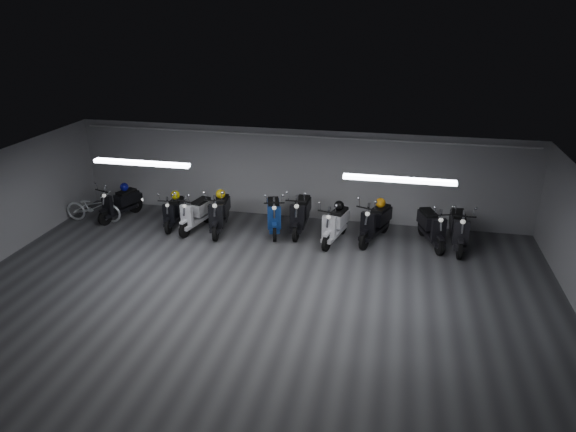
% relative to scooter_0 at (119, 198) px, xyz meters
% --- Properties ---
extents(floor, '(14.00, 10.00, 0.01)m').
position_rel_scooter_0_xyz_m(floor, '(5.36, -3.70, -0.68)').
color(floor, '#3D3D3F').
rests_on(floor, ground).
extents(ceiling, '(14.00, 10.00, 0.01)m').
position_rel_scooter_0_xyz_m(ceiling, '(5.36, -3.70, 2.13)').
color(ceiling, slate).
rests_on(ceiling, ground).
extents(back_wall, '(14.00, 0.01, 2.80)m').
position_rel_scooter_0_xyz_m(back_wall, '(5.36, 1.30, 0.72)').
color(back_wall, '#97979A').
rests_on(back_wall, ground).
extents(front_wall, '(14.00, 0.01, 2.80)m').
position_rel_scooter_0_xyz_m(front_wall, '(5.36, -8.71, 0.72)').
color(front_wall, '#97979A').
rests_on(front_wall, ground).
extents(fluor_strip_left, '(2.40, 0.18, 0.08)m').
position_rel_scooter_0_xyz_m(fluor_strip_left, '(2.36, -2.70, 2.06)').
color(fluor_strip_left, white).
rests_on(fluor_strip_left, ceiling).
extents(fluor_strip_right, '(2.40, 0.18, 0.08)m').
position_rel_scooter_0_xyz_m(fluor_strip_right, '(8.36, -2.70, 2.06)').
color(fluor_strip_right, white).
rests_on(fluor_strip_right, ceiling).
extents(conduit, '(13.60, 0.05, 0.05)m').
position_rel_scooter_0_xyz_m(conduit, '(5.36, 1.22, 1.94)').
color(conduit, white).
rests_on(conduit, back_wall).
extents(scooter_0, '(1.19, 1.92, 1.36)m').
position_rel_scooter_0_xyz_m(scooter_0, '(0.00, 0.00, 0.00)').
color(scooter_0, black).
rests_on(scooter_0, floor).
extents(scooter_1, '(0.69, 1.71, 1.25)m').
position_rel_scooter_0_xyz_m(scooter_1, '(1.88, -0.19, -0.06)').
color(scooter_1, black).
rests_on(scooter_1, floor).
extents(scooter_2, '(0.99, 1.92, 1.37)m').
position_rel_scooter_0_xyz_m(scooter_2, '(2.63, -0.30, 0.00)').
color(scooter_2, silver).
rests_on(scooter_2, floor).
extents(scooter_3, '(0.93, 2.08, 1.50)m').
position_rel_scooter_0_xyz_m(scooter_3, '(3.35, -0.26, 0.07)').
color(scooter_3, black).
rests_on(scooter_3, floor).
extents(scooter_4, '(1.11, 2.01, 1.42)m').
position_rel_scooter_0_xyz_m(scooter_4, '(4.92, 0.01, 0.03)').
color(scooter_4, navy).
rests_on(scooter_4, floor).
extents(scooter_5, '(0.68, 2.02, 1.50)m').
position_rel_scooter_0_xyz_m(scooter_5, '(5.68, 0.17, 0.07)').
color(scooter_5, black).
rests_on(scooter_5, floor).
extents(scooter_6, '(1.06, 1.98, 1.40)m').
position_rel_scooter_0_xyz_m(scooter_6, '(6.76, -0.31, 0.02)').
color(scooter_6, silver).
rests_on(scooter_6, floor).
extents(scooter_7, '(1.35, 2.10, 1.49)m').
position_rel_scooter_0_xyz_m(scooter_7, '(7.85, -0.00, 0.07)').
color(scooter_7, black).
rests_on(scooter_7, floor).
extents(scooter_8, '(1.19, 2.01, 1.42)m').
position_rel_scooter_0_xyz_m(scooter_8, '(9.39, 0.07, 0.03)').
color(scooter_8, black).
rests_on(scooter_8, floor).
extents(scooter_9, '(0.68, 2.01, 1.49)m').
position_rel_scooter_0_xyz_m(scooter_9, '(10.09, -0.00, 0.07)').
color(scooter_9, black).
rests_on(scooter_9, floor).
extents(bicycle, '(1.77, 0.70, 1.13)m').
position_rel_scooter_0_xyz_m(bicycle, '(-0.70, -0.36, -0.11)').
color(bicycle, white).
rests_on(bicycle, floor).
extents(helmet_0, '(0.28, 0.28, 0.28)m').
position_rel_scooter_0_xyz_m(helmet_0, '(6.82, -0.06, 0.33)').
color(helmet_0, black).
rests_on(helmet_0, scooter_6).
extents(helmet_1, '(0.27, 0.27, 0.27)m').
position_rel_scooter_0_xyz_m(helmet_1, '(1.86, 0.04, 0.23)').
color(helmet_1, yellow).
rests_on(helmet_1, scooter_1).
extents(helmet_2, '(0.26, 0.26, 0.26)m').
position_rel_scooter_0_xyz_m(helmet_2, '(0.09, 0.24, 0.29)').
color(helmet_2, '#0B0D81').
rests_on(helmet_2, scooter_0).
extents(helmet_3, '(0.28, 0.28, 0.28)m').
position_rel_scooter_0_xyz_m(helmet_3, '(7.95, 0.26, 0.38)').
color(helmet_3, orange).
rests_on(helmet_3, scooter_7).
extents(helmet_4, '(0.28, 0.28, 0.28)m').
position_rel_scooter_0_xyz_m(helmet_4, '(3.32, 0.01, 0.39)').
color(helmet_4, yellow).
rests_on(helmet_4, scooter_3).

